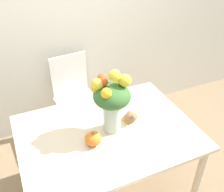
{
  "coord_description": "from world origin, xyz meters",
  "views": [
    {
      "loc": [
        -0.57,
        -1.38,
        2.12
      ],
      "look_at": [
        0.04,
        0.01,
        1.06
      ],
      "focal_mm": 42.0,
      "sensor_mm": 36.0,
      "label": 1
    }
  ],
  "objects_px": {
    "pumpkin": "(93,139)",
    "turkey_figurine": "(130,116)",
    "dining_chair_near_window": "(75,98)",
    "flower_vase": "(111,99)"
  },
  "relations": [
    {
      "from": "pumpkin",
      "to": "turkey_figurine",
      "type": "height_order",
      "value": "pumpkin"
    },
    {
      "from": "dining_chair_near_window",
      "to": "turkey_figurine",
      "type": "bearing_deg",
      "value": -80.63
    },
    {
      "from": "turkey_figurine",
      "to": "dining_chair_near_window",
      "type": "height_order",
      "value": "dining_chair_near_window"
    },
    {
      "from": "flower_vase",
      "to": "pumpkin",
      "type": "height_order",
      "value": "flower_vase"
    },
    {
      "from": "pumpkin",
      "to": "turkey_figurine",
      "type": "bearing_deg",
      "value": 19.73
    },
    {
      "from": "pumpkin",
      "to": "dining_chair_near_window",
      "type": "bearing_deg",
      "value": 81.57
    },
    {
      "from": "turkey_figurine",
      "to": "pumpkin",
      "type": "bearing_deg",
      "value": -160.27
    },
    {
      "from": "flower_vase",
      "to": "pumpkin",
      "type": "relative_size",
      "value": 4.21
    },
    {
      "from": "flower_vase",
      "to": "dining_chair_near_window",
      "type": "relative_size",
      "value": 0.54
    },
    {
      "from": "pumpkin",
      "to": "dining_chair_near_window",
      "type": "distance_m",
      "value": 1.02
    }
  ]
}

